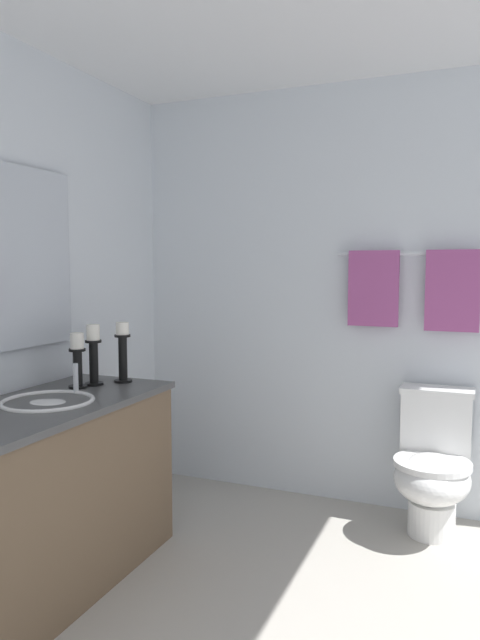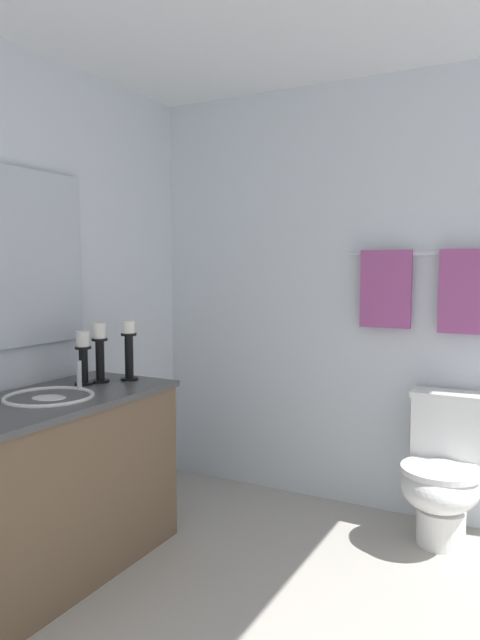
{
  "view_description": "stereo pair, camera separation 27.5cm",
  "coord_description": "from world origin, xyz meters",
  "px_view_note": "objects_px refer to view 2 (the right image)",
  "views": [
    {
      "loc": [
        0.65,
        -1.97,
        1.4
      ],
      "look_at": [
        -0.4,
        0.56,
        1.15
      ],
      "focal_mm": 32.73,
      "sensor_mm": 36.0,
      "label": 1
    },
    {
      "loc": [
        0.9,
        -1.86,
        1.4
      ],
      "look_at": [
        -0.4,
        0.56,
        1.15
      ],
      "focal_mm": 32.73,
      "sensor_mm": 36.0,
      "label": 2
    }
  ],
  "objects_px": {
    "towel_center": "(467,292)",
    "candle_holder_short": "(100,351)",
    "candle_holder_mid": "(83,356)",
    "vanity_cabinet": "(52,486)",
    "sink_basin": "(50,406)",
    "candle_holder_tall": "(129,349)",
    "towel_bar": "(427,253)",
    "mirror": "(1,257)",
    "towel_near_vanity": "(386,289)",
    "toilet": "(443,473)"
  },
  "relations": [
    {
      "from": "towel_center",
      "to": "candle_holder_short",
      "type": "bearing_deg",
      "value": -149.13
    },
    {
      "from": "vanity_cabinet",
      "to": "toilet",
      "type": "relative_size",
      "value": 1.64
    },
    {
      "from": "towel_bar",
      "to": "towel_center",
      "type": "height_order",
      "value": "towel_center"
    },
    {
      "from": "towel_center",
      "to": "sink_basin",
      "type": "bearing_deg",
      "value": -139.58
    },
    {
      "from": "mirror",
      "to": "towel_near_vanity",
      "type": "xyz_separation_m",
      "value": [
        1.44,
        1.35,
        -0.16
      ]
    },
    {
      "from": "toilet",
      "to": "towel_near_vanity",
      "type": "height_order",
      "value": "towel_near_vanity"
    },
    {
      "from": "mirror",
      "to": "towel_near_vanity",
      "type": "height_order",
      "value": "mirror"
    },
    {
      "from": "candle_holder_short",
      "to": "towel_near_vanity",
      "type": "height_order",
      "value": "towel_near_vanity"
    },
    {
      "from": "vanity_cabinet",
      "to": "candle_holder_tall",
      "type": "bearing_deg",
      "value": 83.76
    },
    {
      "from": "mirror",
      "to": "toilet",
      "type": "xyz_separation_m",
      "value": [
        1.8,
        1.14,
        -1.08
      ]
    },
    {
      "from": "towel_center",
      "to": "candle_holder_mid",
      "type": "bearing_deg",
      "value": -147.39
    },
    {
      "from": "candle_holder_tall",
      "to": "towel_center",
      "type": "distance_m",
      "value": 1.77
    },
    {
      "from": "candle_holder_mid",
      "to": "candle_holder_tall",
      "type": "bearing_deg",
      "value": 58.95
    },
    {
      "from": "candle_holder_short",
      "to": "sink_basin",
      "type": "bearing_deg",
      "value": -84.25
    },
    {
      "from": "candle_holder_tall",
      "to": "vanity_cabinet",
      "type": "bearing_deg",
      "value": -96.24
    },
    {
      "from": "towel_center",
      "to": "candle_holder_tall",
      "type": "bearing_deg",
      "value": -150.85
    },
    {
      "from": "sink_basin",
      "to": "mirror",
      "type": "xyz_separation_m",
      "value": [
        -0.28,
        -0.0,
        0.66
      ]
    },
    {
      "from": "sink_basin",
      "to": "towel_bar",
      "type": "xyz_separation_m",
      "value": [
        1.37,
        1.36,
        0.69
      ]
    },
    {
      "from": "towel_bar",
      "to": "towel_center",
      "type": "xyz_separation_m",
      "value": [
        0.21,
        -0.02,
        -0.2
      ]
    },
    {
      "from": "candle_holder_tall",
      "to": "towel_center",
      "type": "height_order",
      "value": "towel_center"
    },
    {
      "from": "sink_basin",
      "to": "towel_center",
      "type": "xyz_separation_m",
      "value": [
        1.58,
        1.34,
        0.49
      ]
    },
    {
      "from": "sink_basin",
      "to": "toilet",
      "type": "height_order",
      "value": "sink_basin"
    },
    {
      "from": "towel_center",
      "to": "towel_near_vanity",
      "type": "bearing_deg",
      "value": 180.0
    },
    {
      "from": "sink_basin",
      "to": "towel_near_vanity",
      "type": "xyz_separation_m",
      "value": [
        1.16,
        1.34,
        0.5
      ]
    },
    {
      "from": "towel_bar",
      "to": "candle_holder_mid",
      "type": "bearing_deg",
      "value": -143.29
    },
    {
      "from": "mirror",
      "to": "towel_center",
      "type": "bearing_deg",
      "value": 35.9
    },
    {
      "from": "candle_holder_mid",
      "to": "towel_near_vanity",
      "type": "relative_size",
      "value": 0.63
    },
    {
      "from": "sink_basin",
      "to": "candle_holder_tall",
      "type": "distance_m",
      "value": 0.54
    },
    {
      "from": "vanity_cabinet",
      "to": "mirror",
      "type": "bearing_deg",
      "value": 179.99
    },
    {
      "from": "sink_basin",
      "to": "towel_near_vanity",
      "type": "relative_size",
      "value": 0.94
    },
    {
      "from": "vanity_cabinet",
      "to": "candle_holder_mid",
      "type": "bearing_deg",
      "value": 103.13
    },
    {
      "from": "candle_holder_mid",
      "to": "towel_bar",
      "type": "xyz_separation_m",
      "value": [
        1.44,
        1.07,
        0.51
      ]
    },
    {
      "from": "mirror",
      "to": "towel_bar",
      "type": "distance_m",
      "value": 2.14
    },
    {
      "from": "candle_holder_mid",
      "to": "candle_holder_short",
      "type": "bearing_deg",
      "value": 70.93
    },
    {
      "from": "mirror",
      "to": "toilet",
      "type": "distance_m",
      "value": 2.39
    },
    {
      "from": "sink_basin",
      "to": "towel_center",
      "type": "relative_size",
      "value": 0.92
    },
    {
      "from": "mirror",
      "to": "candle_holder_tall",
      "type": "xyz_separation_m",
      "value": [
        0.33,
        0.5,
        -0.47
      ]
    },
    {
      "from": "vanity_cabinet",
      "to": "candle_holder_short",
      "type": "relative_size",
      "value": 4.07
    },
    {
      "from": "vanity_cabinet",
      "to": "towel_near_vanity",
      "type": "height_order",
      "value": "towel_near_vanity"
    },
    {
      "from": "toilet",
      "to": "towel_bar",
      "type": "height_order",
      "value": "towel_bar"
    },
    {
      "from": "vanity_cabinet",
      "to": "sink_basin",
      "type": "xyz_separation_m",
      "value": [
        -0.0,
        0.0,
        0.37
      ]
    },
    {
      "from": "candle_holder_mid",
      "to": "towel_near_vanity",
      "type": "height_order",
      "value": "towel_near_vanity"
    },
    {
      "from": "vanity_cabinet",
      "to": "towel_bar",
      "type": "bearing_deg",
      "value": 44.9
    },
    {
      "from": "candle_holder_tall",
      "to": "toilet",
      "type": "bearing_deg",
      "value": 23.78
    },
    {
      "from": "candle_holder_mid",
      "to": "towel_center",
      "type": "distance_m",
      "value": 1.98
    },
    {
      "from": "vanity_cabinet",
      "to": "sink_basin",
      "type": "distance_m",
      "value": 0.37
    },
    {
      "from": "vanity_cabinet",
      "to": "towel_bar",
      "type": "height_order",
      "value": "towel_bar"
    },
    {
      "from": "mirror",
      "to": "candle_holder_tall",
      "type": "height_order",
      "value": "mirror"
    },
    {
      "from": "candle_holder_tall",
      "to": "candle_holder_short",
      "type": "bearing_deg",
      "value": -128.45
    },
    {
      "from": "candle_holder_short",
      "to": "candle_holder_mid",
      "type": "relative_size",
      "value": 1.13
    }
  ]
}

